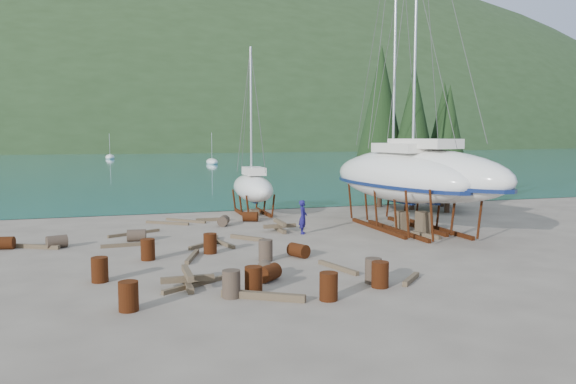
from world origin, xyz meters
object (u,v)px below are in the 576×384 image
object	(u,v)px
large_sailboat_far	(418,174)
large_sailboat_near	(398,176)
worker	(303,217)
small_sailboat_shore	(253,187)

from	to	relation	value
large_sailboat_far	large_sailboat_near	bearing A→B (deg)	106.36
large_sailboat_near	large_sailboat_far	distance (m)	1.27
worker	large_sailboat_far	bearing A→B (deg)	-72.77
large_sailboat_far	worker	world-z (taller)	large_sailboat_far
large_sailboat_far	worker	bearing A→B (deg)	156.07
large_sailboat_far	small_sailboat_shore	xyz separation A→B (m)	(-6.90, 8.97, -1.30)
large_sailboat_far	small_sailboat_shore	size ratio (longest dim) A/B	1.75
large_sailboat_near	small_sailboat_shore	size ratio (longest dim) A/B	1.67
large_sailboat_near	large_sailboat_far	size ratio (longest dim) A/B	0.96
large_sailboat_far	worker	distance (m)	6.61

